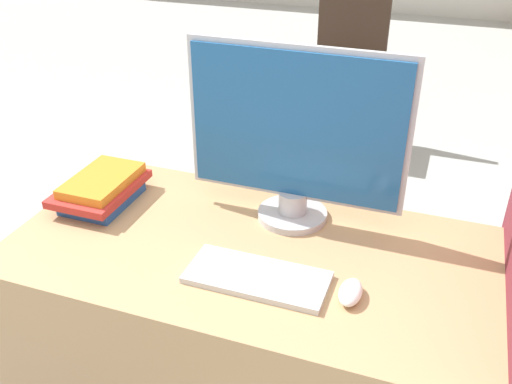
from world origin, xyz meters
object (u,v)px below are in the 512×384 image
object	(u,v)px
book_stack	(101,189)
keyboard	(257,277)
mouse	(351,292)
far_chair	(346,68)
monitor	(295,136)

from	to	relation	value
book_stack	keyboard	bearing A→B (deg)	-19.21
mouse	book_stack	bearing A→B (deg)	166.74
far_chair	book_stack	bearing A→B (deg)	-123.88
monitor	mouse	bearing A→B (deg)	-52.24
book_stack	far_chair	bearing A→B (deg)	83.02
mouse	far_chair	distance (m)	2.50
keyboard	far_chair	size ratio (longest dim) A/B	0.38
far_chair	monitor	bearing A→B (deg)	-109.47
keyboard	far_chair	xyz separation A→B (m)	(-0.28, 2.44, -0.25)
mouse	far_chair	bearing A→B (deg)	101.72
keyboard	book_stack	bearing A→B (deg)	160.79
book_stack	monitor	bearing A→B (deg)	10.96
monitor	far_chair	world-z (taller)	monitor
keyboard	mouse	xyz separation A→B (m)	(0.22, 0.01, 0.01)
keyboard	book_stack	size ratio (longest dim) A/B	1.24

